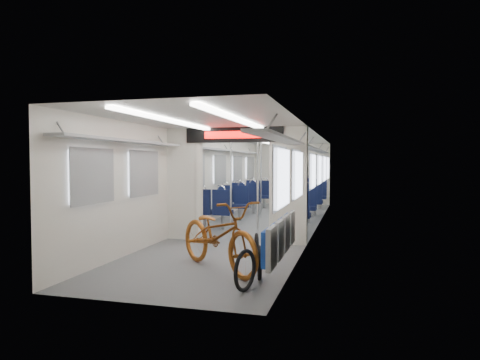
{
  "coord_description": "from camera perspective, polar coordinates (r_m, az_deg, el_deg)",
  "views": [
    {
      "loc": [
        2.32,
        -10.32,
        1.6
      ],
      "look_at": [
        0.08,
        -1.92,
        1.24
      ],
      "focal_mm": 32.0,
      "sensor_mm": 36.0,
      "label": 1
    }
  ],
  "objects": [
    {
      "name": "bicycle",
      "position": [
        6.39,
        -2.91,
        -7.29
      ],
      "size": [
        1.98,
        1.84,
        1.06
      ],
      "primitive_type": "imported",
      "rotation": [
        0.0,
        0.0,
        0.86
      ],
      "color": "#8E4914",
      "rests_on": "ground"
    },
    {
      "name": "seat_bay_near_left",
      "position": [
        11.06,
        -2.24,
        -3.2
      ],
      "size": [
        0.89,
        1.97,
        1.07
      ],
      "color": "black",
      "rests_on": "ground"
    },
    {
      "name": "bike_hoop_c",
      "position": [
        6.62,
        2.23,
        -9.52
      ],
      "size": [
        0.19,
        0.52,
        0.52
      ],
      "primitive_type": "torus",
      "rotation": [
        1.57,
        0.0,
        1.85
      ],
      "color": "black",
      "rests_on": "ground"
    },
    {
      "name": "stanchion_far_left",
      "position": [
        12.28,
        2.81,
        0.26
      ],
      "size": [
        0.05,
        0.05,
        2.3
      ],
      "primitive_type": "cylinder",
      "color": "silver",
      "rests_on": "ground"
    },
    {
      "name": "flip_bench",
      "position": [
        5.98,
        5.48,
        -7.48
      ],
      "size": [
        0.12,
        2.1,
        0.51
      ],
      "color": "gray",
      "rests_on": "carriage"
    },
    {
      "name": "stanchion_near_right",
      "position": [
        9.2,
        2.38,
        -0.45
      ],
      "size": [
        0.05,
        0.05,
        2.3
      ],
      "primitive_type": "cylinder",
      "color": "silver",
      "rests_on": "ground"
    },
    {
      "name": "stanchion_near_left",
      "position": [
        9.44,
        -1.22,
        -0.38
      ],
      "size": [
        0.04,
        0.04,
        2.3
      ],
      "primitive_type": "cylinder",
      "color": "silver",
      "rests_on": "ground"
    },
    {
      "name": "bike_hoop_a",
      "position": [
        5.41,
        0.69,
        -12.21
      ],
      "size": [
        0.18,
        0.53,
        0.53
      ],
      "primitive_type": "torus",
      "rotation": [
        1.57,
        0.0,
        1.33
      ],
      "color": "black",
      "rests_on": "ground"
    },
    {
      "name": "carriage",
      "position": [
        10.31,
        1.95,
        1.81
      ],
      "size": [
        12.0,
        12.02,
        2.31
      ],
      "color": "#515456",
      "rests_on": "ground"
    },
    {
      "name": "bike_hoop_b",
      "position": [
        5.91,
        2.61,
        -11.21
      ],
      "size": [
        0.17,
        0.47,
        0.48
      ],
      "primitive_type": "torus",
      "rotation": [
        1.57,
        0.0,
        1.82
      ],
      "color": "black",
      "rests_on": "ground"
    },
    {
      "name": "seat_bay_near_right",
      "position": [
        10.61,
        7.38,
        -3.45
      ],
      "size": [
        0.89,
        1.98,
        1.07
      ],
      "color": "black",
      "rests_on": "ground"
    },
    {
      "name": "stanchion_far_right",
      "position": [
        12.0,
        5.26,
        0.2
      ],
      "size": [
        0.04,
        0.04,
        2.3
      ],
      "primitive_type": "cylinder",
      "color": "silver",
      "rests_on": "ground"
    },
    {
      "name": "seat_bay_far_right",
      "position": [
        14.06,
        9.25,
        -1.85
      ],
      "size": [
        0.96,
        2.33,
        1.18
      ],
      "color": "black",
      "rests_on": "ground"
    },
    {
      "name": "seat_bay_far_left",
      "position": [
        14.22,
        1.67,
        -1.96
      ],
      "size": [
        0.89,
        1.98,
        1.07
      ],
      "color": "black",
      "rests_on": "ground"
    }
  ]
}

